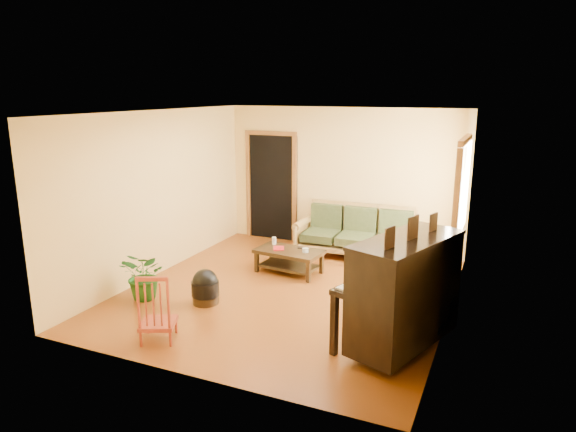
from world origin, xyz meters
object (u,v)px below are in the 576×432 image
at_px(armchair, 426,267).
at_px(potted_plant, 145,275).
at_px(piano, 405,295).
at_px(red_chair, 157,306).
at_px(sofa, 356,232).
at_px(ceramic_crock, 434,255).
at_px(coffee_table, 289,261).
at_px(footstool, 205,291).

bearing_deg(armchair, potted_plant, -141.63).
height_order(armchair, piano, piano).
distance_m(piano, potted_plant, 3.63).
height_order(armchair, red_chair, armchair).
bearing_deg(sofa, ceramic_crock, 11.71).
bearing_deg(armchair, coffee_table, -169.48).
height_order(sofa, armchair, sofa).
xyz_separation_m(piano, red_chair, (-2.70, -0.94, -0.24)).
bearing_deg(potted_plant, red_chair, -45.17).
xyz_separation_m(coffee_table, potted_plant, (-1.42, -1.81, 0.16)).
bearing_deg(footstool, piano, -4.17).
relative_size(piano, footstool, 3.89).
bearing_deg(piano, sofa, 134.70).
height_order(ceramic_crock, potted_plant, potted_plant).
height_order(coffee_table, piano, piano).
xyz_separation_m(ceramic_crock, potted_plant, (-3.49, -3.34, 0.25)).
relative_size(sofa, footstool, 5.51).
bearing_deg(potted_plant, armchair, 25.68).
xyz_separation_m(footstool, red_chair, (0.08, -1.14, 0.24)).
relative_size(armchair, potted_plant, 1.21).
bearing_deg(red_chair, piano, -5.31).
bearing_deg(ceramic_crock, red_chair, -121.04).
relative_size(sofa, armchair, 2.45).
xyz_separation_m(armchair, red_chair, (-2.67, -2.66, -0.01)).
bearing_deg(piano, coffee_table, 160.00).
distance_m(piano, footstool, 2.82).
bearing_deg(armchair, sofa, 149.93).
bearing_deg(potted_plant, ceramic_crock, 43.74).
height_order(red_chair, potted_plant, red_chair).
xyz_separation_m(coffee_table, red_chair, (-0.50, -2.74, 0.23)).
bearing_deg(sofa, potted_plant, -127.38).
xyz_separation_m(coffee_table, piano, (2.20, -1.80, 0.47)).
distance_m(sofa, potted_plant, 3.74).
xyz_separation_m(coffee_table, ceramic_crock, (2.08, 1.53, -0.08)).
bearing_deg(potted_plant, coffee_table, 51.90).
distance_m(coffee_table, piano, 2.88).
bearing_deg(ceramic_crock, potted_plant, -136.26).
height_order(sofa, piano, piano).
distance_m(piano, ceramic_crock, 3.38).
height_order(sofa, footstool, sofa).
height_order(piano, footstool, piano).
relative_size(armchair, footstool, 2.25).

